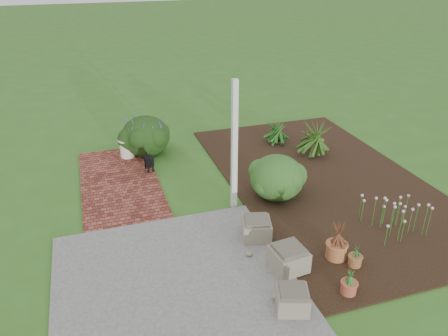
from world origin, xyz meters
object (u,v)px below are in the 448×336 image
object	(u,v)px
stone_trough_near	(292,300)
cream_ceramic_urn	(127,148)
evergreen_shrub	(277,176)
black_dog	(149,160)

from	to	relation	value
stone_trough_near	cream_ceramic_urn	bearing A→B (deg)	105.24
cream_ceramic_urn	evergreen_shrub	size ratio (longest dim) A/B	0.41
stone_trough_near	cream_ceramic_urn	world-z (taller)	cream_ceramic_urn
black_dog	evergreen_shrub	xyz separation A→B (m)	(2.21, -1.89, 0.18)
cream_ceramic_urn	evergreen_shrub	world-z (taller)	evergreen_shrub
stone_trough_near	evergreen_shrub	xyz separation A→B (m)	(1.05, 2.88, 0.30)
black_dog	cream_ceramic_urn	world-z (taller)	same
stone_trough_near	cream_ceramic_urn	size ratio (longest dim) A/B	0.99
stone_trough_near	evergreen_shrub	size ratio (longest dim) A/B	0.40
stone_trough_near	cream_ceramic_urn	distance (m)	5.91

